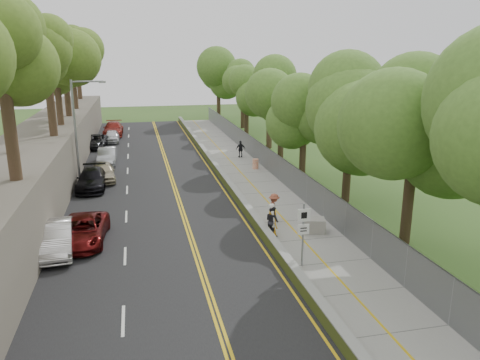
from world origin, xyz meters
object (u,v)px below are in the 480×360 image
Objects in this scene: car_1 at (55,238)px; streetlight at (78,126)px; concrete_block at (314,225)px; construction_barrel at (255,164)px; car_2 at (83,230)px; painter_0 at (272,222)px; signpost at (303,228)px; person_far at (241,149)px.

streetlight is at bearing 83.65° from car_1.
car_1 is at bearing 178.79° from concrete_block.
car_1 is (-14.35, -15.01, 0.33)m from construction_barrel.
streetlight reaches higher than car_2.
streetlight is 5.26× the size of painter_0.
streetlight reaches higher than signpost.
car_2 is at bearing 153.07° from signpost.
painter_0 is at bearing -49.22° from streetlight.
streetlight is 16.11m from person_far.
concrete_block is 0.24× the size of car_2.
person_far reaches higher than painter_0.
streetlight reaches higher than car_1.
concrete_block is 13.81m from car_1.
painter_0 is 20.27m from person_far.
signpost reaches higher than painter_0.
signpost is 1.90× the size of person_far.
construction_barrel is 15.56m from painter_0.
painter_0 is (11.21, -13.00, -3.83)m from streetlight.
car_2 is at bearing 33.11° from car_1.
person_far is at bearing -24.11° from painter_0.
person_far is (-0.24, 4.81, 0.38)m from construction_barrel.
streetlight is at bearing -170.93° from construction_barrel.
car_1 reaches higher than car_2.
person_far is at bearing 48.83° from car_1.
car_1 is 1.61m from car_2.
concrete_block is at bearing -92.07° from construction_barrel.
car_1 is 24.33m from person_far.
concrete_block is 12.62m from car_2.
signpost is 19.53m from construction_barrel.
streetlight is 1.62× the size of car_2.
painter_0 is (11.35, -0.26, -0.00)m from car_1.
car_2 is (1.25, 1.01, -0.08)m from car_1.
car_1 is 0.95× the size of car_2.
concrete_block is (2.15, 3.98, -1.51)m from signpost.
signpost reaches higher than car_2.
concrete_block is at bearing -107.09° from painter_0.
person_far is at bearing 89.11° from concrete_block.
painter_0 reaches higher than construction_barrel.
streetlight reaches higher than construction_barrel.
car_1 is at bearing 159.86° from signpost.
car_2 is 10.18m from painter_0.
streetlight is 14.98m from construction_barrel.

